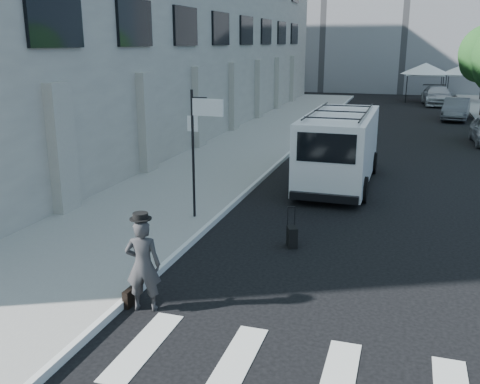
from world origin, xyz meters
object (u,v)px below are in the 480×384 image
Objects in this scene: businessman at (143,265)px; cargo_van at (340,147)px; briefcase at (131,296)px; parked_car_b at (456,109)px; parked_car_c at (437,96)px; suitcase at (292,237)px.

cargo_van is (2.25, 10.52, 0.39)m from businessman.
parked_car_b reaches higher than briefcase.
businessman is at bearing -104.64° from parked_car_c.
parked_car_c reaches higher than briefcase.
briefcase is 0.10× the size of parked_car_b.
parked_car_b is 8.58m from parked_car_c.
businessman is 0.80m from briefcase.
businessman reaches higher than suitcase.
cargo_van is 1.57× the size of parked_car_b.
parked_car_c is (4.31, 27.03, -0.53)m from cargo_van.
cargo_van is at bearing -97.96° from parked_car_b.
cargo_van reaches higher than briefcase.
parked_car_b is (7.72, 28.92, 0.53)m from briefcase.
businessman is at bearing -140.05° from suitcase.
cargo_van is 1.29× the size of parked_car_c.
briefcase is 4.51m from suitcase.
parked_car_c is (6.90, 37.46, 0.58)m from briefcase.
suitcase is (1.97, 3.96, -0.63)m from businessman.
businessman is 1.82× the size of suitcase.
briefcase is 0.45× the size of suitcase.
suitcase reaches higher than briefcase.
suitcase is 25.64m from parked_car_b.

